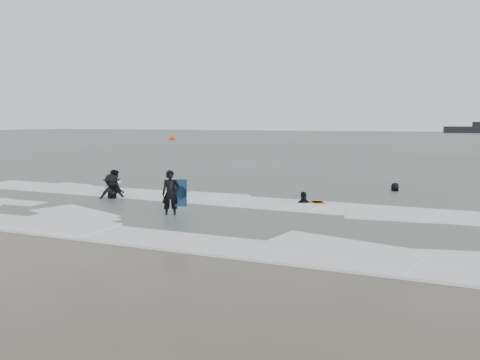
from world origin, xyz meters
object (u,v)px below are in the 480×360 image
at_px(surfer_centre, 171,217).
at_px(buoy, 172,138).
at_px(surfer_right_far, 395,192).
at_px(surfer_breaker, 112,200).
at_px(surfer_right_near, 304,205).
at_px(surfer_wading, 116,199).

distance_m(surfer_centre, buoy, 70.48).
bearing_deg(surfer_right_far, surfer_breaker, 21.82).
bearing_deg(surfer_breaker, surfer_right_near, -22.68).
bearing_deg(surfer_breaker, surfer_centre, -62.98).
bearing_deg(surfer_wading, surfer_right_near, -127.74).
height_order(surfer_centre, buoy, buoy).
bearing_deg(buoy, surfer_wading, -60.66).
relative_size(surfer_wading, surfer_right_far, 1.14).
xyz_separation_m(surfer_breaker, surfer_right_far, (11.06, 7.16, 0.00)).
bearing_deg(surfer_breaker, surfer_right_far, -3.53).
distance_m(surfer_breaker, buoy, 66.47).
height_order(surfer_centre, surfer_breaker, surfer_breaker).
bearing_deg(surfer_right_far, surfer_right_near, 48.47).
height_order(surfer_wading, surfer_right_far, surfer_wading).
xyz_separation_m(surfer_wading, surfer_right_near, (8.01, 1.72, 0.00)).
distance_m(surfer_centre, surfer_right_near, 5.54).
bearing_deg(buoy, surfer_right_near, -54.16).
xyz_separation_m(surfer_right_near, buoy, (-40.48, 56.04, 0.42)).
relative_size(surfer_breaker, buoy, 1.20).
bearing_deg(surfer_right_far, surfer_centre, 42.82).
height_order(surfer_centre, surfer_right_far, surfer_centre).
xyz_separation_m(surfer_right_near, surfer_right_far, (3.06, 5.20, 0.00)).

